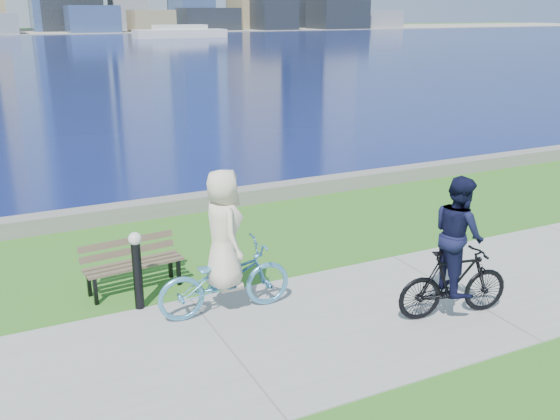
# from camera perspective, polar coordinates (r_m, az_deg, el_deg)

# --- Properties ---
(ground) EXTENTS (320.00, 320.00, 0.00)m
(ground) POSITION_cam_1_polar(r_m,az_deg,el_deg) (10.71, 15.86, -7.40)
(ground) COLOR #28631A
(ground) RESTS_ON ground
(concrete_path) EXTENTS (80.00, 3.50, 0.02)m
(concrete_path) POSITION_cam_1_polar(r_m,az_deg,el_deg) (10.71, 15.86, -7.35)
(concrete_path) COLOR gray
(concrete_path) RESTS_ON ground
(seawall) EXTENTS (90.00, 0.50, 0.35)m
(seawall) POSITION_cam_1_polar(r_m,az_deg,el_deg) (15.47, 0.63, 1.86)
(seawall) COLOR slate
(seawall) RESTS_ON ground
(bay_water) EXTENTS (320.00, 131.00, 0.01)m
(bay_water) POSITION_cam_1_polar(r_m,az_deg,el_deg) (79.47, -21.91, 13.48)
(bay_water) COLOR #0C164C
(bay_water) RESTS_ON ground
(far_shore) EXTENTS (320.00, 30.00, 0.12)m
(far_shore) POSITION_cam_1_polar(r_m,az_deg,el_deg) (137.30, -24.17, 14.61)
(far_shore) COLOR gray
(far_shore) RESTS_ON ground
(ferry_far) EXTENTS (14.66, 4.19, 1.99)m
(ferry_far) POSITION_cam_1_polar(r_m,az_deg,el_deg) (105.29, -9.13, 15.75)
(ferry_far) COLOR silver
(ferry_far) RESTS_ON ground
(park_bench) EXTENTS (1.65, 0.71, 0.83)m
(park_bench) POSITION_cam_1_polar(r_m,az_deg,el_deg) (10.59, -13.41, -4.48)
(park_bench) COLOR black
(park_bench) RESTS_ON ground
(bollard_lamp) EXTENTS (0.20, 0.20, 1.27)m
(bollard_lamp) POSITION_cam_1_polar(r_m,az_deg,el_deg) (9.78, -12.95, -4.99)
(bollard_lamp) COLOR black
(bollard_lamp) RESTS_ON ground
(cyclist_woman) EXTENTS (0.82, 2.12, 2.25)m
(cyclist_woman) POSITION_cam_1_polar(r_m,az_deg,el_deg) (9.40, -5.11, -4.69)
(cyclist_woman) COLOR #519AC5
(cyclist_woman) RESTS_ON ground
(cyclist_man) EXTENTS (0.83, 1.84, 2.18)m
(cyclist_man) POSITION_cam_1_polar(r_m,az_deg,el_deg) (9.58, 15.78, -4.34)
(cyclist_man) COLOR black
(cyclist_man) RESTS_ON ground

